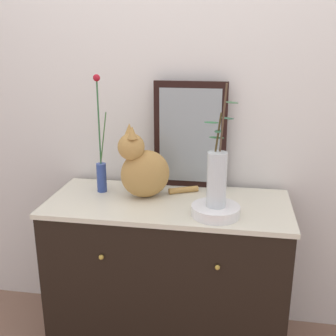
# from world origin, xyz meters

# --- Properties ---
(wall_back) EXTENTS (4.40, 0.08, 2.60)m
(wall_back) POSITION_xyz_m (0.00, 0.35, 1.30)
(wall_back) COLOR silver
(wall_back) RESTS_ON ground_plane
(sideboard) EXTENTS (1.24, 0.57, 0.87)m
(sideboard) POSITION_xyz_m (0.00, -0.00, 0.43)
(sideboard) COLOR black
(sideboard) RESTS_ON ground_plane
(mirror_leaning) EXTENTS (0.40, 0.03, 0.58)m
(mirror_leaning) POSITION_xyz_m (0.08, 0.25, 1.16)
(mirror_leaning) COLOR black
(mirror_leaning) RESTS_ON sideboard
(cat_sitting) EXTENTS (0.42, 0.27, 0.39)m
(cat_sitting) POSITION_xyz_m (-0.14, 0.04, 1.02)
(cat_sitting) COLOR #B18445
(cat_sitting) RESTS_ON sideboard
(vase_slim_green) EXTENTS (0.07, 0.05, 0.63)m
(vase_slim_green) POSITION_xyz_m (-0.38, 0.09, 1.01)
(vase_slim_green) COLOR #2E448E
(vase_slim_green) RESTS_ON sideboard
(bowl_porcelain) EXTENTS (0.23, 0.23, 0.05)m
(bowl_porcelain) POSITION_xyz_m (0.25, -0.14, 0.89)
(bowl_porcelain) COLOR white
(bowl_porcelain) RESTS_ON sideboard
(vase_glass_clear) EXTENTS (0.16, 0.12, 0.57)m
(vase_glass_clear) POSITION_xyz_m (0.25, -0.13, 1.06)
(vase_glass_clear) COLOR silver
(vase_glass_clear) RESTS_ON bowl_porcelain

